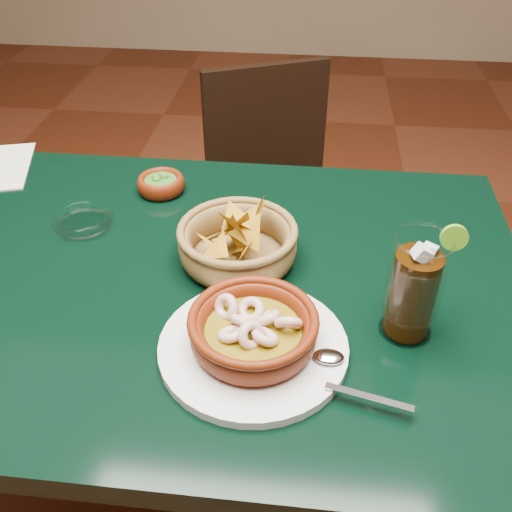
# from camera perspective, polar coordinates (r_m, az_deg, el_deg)

# --- Properties ---
(ground) EXTENTS (7.00, 7.00, 0.00)m
(ground) POSITION_cam_1_polar(r_m,az_deg,el_deg) (1.57, -5.46, -23.39)
(ground) COLOR #471C0C
(ground) RESTS_ON ground
(dining_table) EXTENTS (1.20, 0.80, 0.75)m
(dining_table) POSITION_cam_1_polar(r_m,az_deg,el_deg) (1.05, -7.52, -5.72)
(dining_table) COLOR black
(dining_table) RESTS_ON ground
(dining_chair) EXTENTS (0.51, 0.51, 0.84)m
(dining_chair) POSITION_cam_1_polar(r_m,az_deg,el_deg) (1.70, 2.15, 5.29)
(dining_chair) COLOR black
(dining_chair) RESTS_ON ground
(shrimp_plate) EXTENTS (0.36, 0.28, 0.08)m
(shrimp_plate) POSITION_cam_1_polar(r_m,az_deg,el_deg) (0.82, -0.24, -7.85)
(shrimp_plate) COLOR silver
(shrimp_plate) RESTS_ON dining_table
(chip_basket) EXTENTS (0.24, 0.24, 0.15)m
(chip_basket) POSITION_cam_1_polar(r_m,az_deg,el_deg) (0.98, -1.84, 1.33)
(chip_basket) COLOR olive
(chip_basket) RESTS_ON dining_table
(guacamole_ramekin) EXTENTS (0.12, 0.12, 0.04)m
(guacamole_ramekin) POSITION_cam_1_polar(r_m,az_deg,el_deg) (1.20, -9.49, 7.13)
(guacamole_ramekin) COLOR #501605
(guacamole_ramekin) RESTS_ON dining_table
(cola_drink) EXTENTS (0.17, 0.17, 0.19)m
(cola_drink) POSITION_cam_1_polar(r_m,az_deg,el_deg) (0.85, 15.49, -3.10)
(cola_drink) COLOR white
(cola_drink) RESTS_ON dining_table
(glass_ashtray) EXTENTS (0.12, 0.12, 0.03)m
(glass_ashtray) POSITION_cam_1_polar(r_m,az_deg,el_deg) (1.13, -16.88, 3.46)
(glass_ashtray) COLOR white
(glass_ashtray) RESTS_ON dining_table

